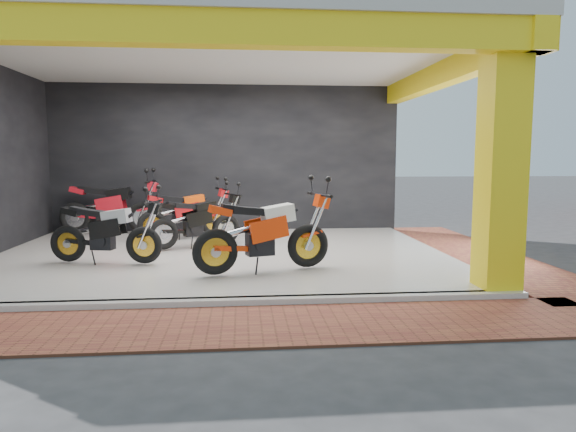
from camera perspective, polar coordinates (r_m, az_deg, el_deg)
name	(u,v)px	position (r m, az deg, el deg)	size (l,w,h in m)	color
ground	(217,286)	(7.43, -7.92, -7.71)	(80.00, 80.00, 0.00)	#2D2D30
showroom_floor	(222,256)	(9.37, -7.36, -4.41)	(8.00, 6.00, 0.10)	white
showroom_ceiling	(219,54)	(9.37, -7.69, 17.43)	(8.40, 6.40, 0.20)	beige
back_wall	(226,160)	(12.30, -6.94, 6.17)	(8.20, 0.20, 3.50)	black
corner_column	(501,163)	(7.28, 22.63, 5.48)	(0.50, 0.50, 3.50)	yellow
header_beam_front	(208,29)	(6.38, -8.87, 19.87)	(8.40, 0.30, 0.40)	yellow
header_beam_right	(442,75)	(10.00, 16.76, 14.78)	(0.30, 6.40, 0.40)	yellow
floor_kerb	(213,303)	(6.43, -8.36, -9.51)	(8.00, 0.20, 0.10)	white
paver_front	(209,326)	(5.70, -8.79, -12.02)	(9.00, 1.40, 0.03)	#984E31
paver_right	(477,253)	(10.37, 20.28, -3.90)	(1.40, 7.00, 0.03)	#984E31
moto_hero	(308,225)	(7.91, 2.25, -0.96)	(2.26, 0.84, 1.38)	red
moto_row_a	(143,227)	(8.51, -15.77, -1.22)	(1.99, 0.74, 1.22)	black
moto_row_b	(226,215)	(10.15, -6.94, 0.13)	(1.95, 0.72, 1.19)	black
moto_row_c	(214,208)	(11.17, -8.18, 0.86)	(2.05, 0.76, 1.25)	red
moto_row_d	(142,203)	(11.94, -15.88, 1.44)	(2.32, 0.86, 1.42)	red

